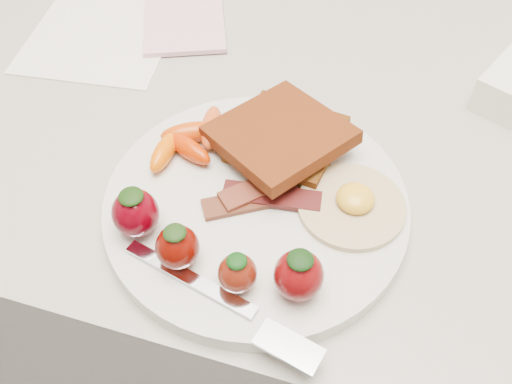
# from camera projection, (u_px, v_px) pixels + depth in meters

# --- Properties ---
(counter) EXTENTS (2.00, 0.60, 0.90)m
(counter) POSITION_uv_depth(u_px,v_px,m) (299.00, 305.00, 0.96)
(counter) COLOR gray
(counter) RESTS_ON ground
(plate) EXTENTS (0.27, 0.27, 0.02)m
(plate) POSITION_uv_depth(u_px,v_px,m) (256.00, 205.00, 0.51)
(plate) COLOR beige
(plate) RESTS_ON counter
(toast_lower) EXTENTS (0.11, 0.11, 0.01)m
(toast_lower) POSITION_uv_depth(u_px,v_px,m) (287.00, 139.00, 0.54)
(toast_lower) COLOR #49250B
(toast_lower) RESTS_ON plate
(toast_upper) EXTENTS (0.15, 0.15, 0.03)m
(toast_upper) POSITION_uv_depth(u_px,v_px,m) (280.00, 135.00, 0.52)
(toast_upper) COLOR #381809
(toast_upper) RESTS_ON toast_lower
(fried_egg) EXTENTS (0.10, 0.10, 0.02)m
(fried_egg) POSITION_uv_depth(u_px,v_px,m) (352.00, 204.00, 0.49)
(fried_egg) COLOR beige
(fried_egg) RESTS_ON plate
(bacon_strips) EXTENTS (0.10, 0.09, 0.01)m
(bacon_strips) POSITION_uv_depth(u_px,v_px,m) (263.00, 194.00, 0.50)
(bacon_strips) COLOR black
(bacon_strips) RESTS_ON plate
(baby_carrots) EXTENTS (0.06, 0.10, 0.02)m
(baby_carrots) POSITION_uv_depth(u_px,v_px,m) (190.00, 139.00, 0.54)
(baby_carrots) COLOR #C23D05
(baby_carrots) RESTS_ON plate
(strawberries) EXTENTS (0.18, 0.06, 0.05)m
(strawberries) POSITION_uv_depth(u_px,v_px,m) (208.00, 248.00, 0.45)
(strawberries) COLOR #4E0009
(strawberries) RESTS_ON plate
(fork) EXTENTS (0.18, 0.07, 0.00)m
(fork) POSITION_uv_depth(u_px,v_px,m) (233.00, 308.00, 0.43)
(fork) COLOR white
(fork) RESTS_ON plate
(paper_sheet) EXTENTS (0.19, 0.24, 0.00)m
(paper_sheet) POSITION_uv_depth(u_px,v_px,m) (108.00, 24.00, 0.70)
(paper_sheet) COLOR white
(paper_sheet) RESTS_ON counter
(notepad) EXTENTS (0.14, 0.17, 0.01)m
(notepad) POSITION_uv_depth(u_px,v_px,m) (184.00, 18.00, 0.70)
(notepad) COLOR #DFA6B1
(notepad) RESTS_ON paper_sheet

